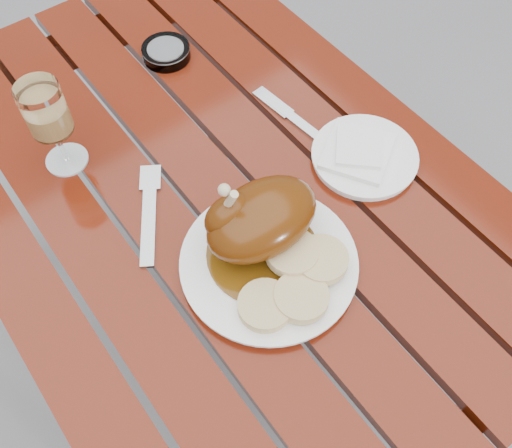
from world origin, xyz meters
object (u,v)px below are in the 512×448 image
at_px(table, 222,278).
at_px(side_plate, 364,157).
at_px(wine_glass, 53,127).
at_px(dinner_plate, 269,263).
at_px(ashtray, 166,52).

bearing_deg(table, side_plate, -26.70).
relative_size(table, wine_glass, 6.79).
bearing_deg(table, wine_glass, 132.78).
bearing_deg(dinner_plate, table, 83.35).
xyz_separation_m(wine_glass, side_plate, (0.42, -0.32, -0.08)).
height_order(dinner_plate, wine_glass, wine_glass).
xyz_separation_m(side_plate, ashtray, (-0.14, 0.44, 0.00)).
bearing_deg(wine_glass, dinner_plate, -67.82).
distance_m(table, wine_glass, 0.53).
bearing_deg(ashtray, dinner_plate, -104.25).
relative_size(wine_glass, ashtray, 1.82).
height_order(dinner_plate, side_plate, dinner_plate).
height_order(table, side_plate, side_plate).
distance_m(dinner_plate, ashtray, 0.52).
bearing_deg(ashtray, side_plate, -72.35).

